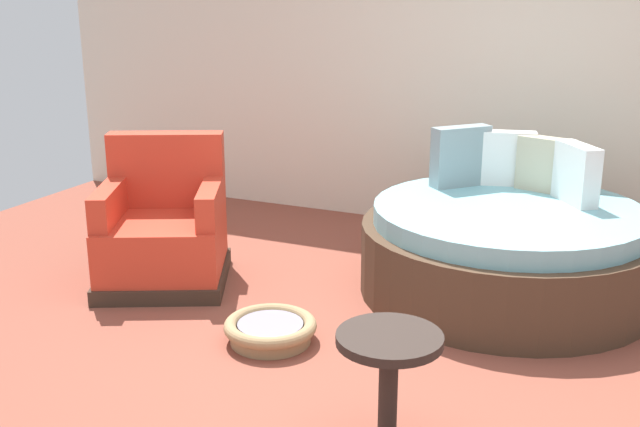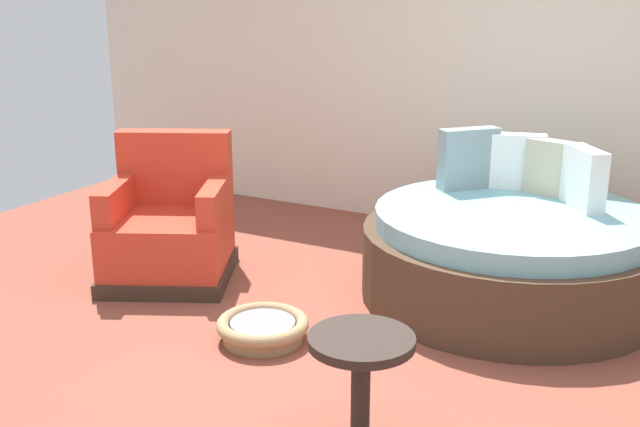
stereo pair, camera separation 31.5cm
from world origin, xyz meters
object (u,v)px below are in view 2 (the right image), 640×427
Objects in this scene: pet_basket at (263,328)px; side_table at (361,357)px; red_armchair at (170,229)px; round_daybed at (510,252)px.

pet_basket is 1.19m from side_table.
red_armchair is 2.09× the size of pet_basket.
red_armchair reaches higher than pet_basket.
red_armchair is (-2.08, -0.71, 0.04)m from round_daybed.
pet_basket is (-1.02, -1.25, -0.22)m from round_daybed.
side_table is (-0.11, -1.92, 0.13)m from round_daybed.
round_daybed reaches higher than side_table.
red_armchair is 2.32m from side_table.
round_daybed is at bearing 18.94° from red_armchair.
round_daybed reaches higher than pet_basket.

